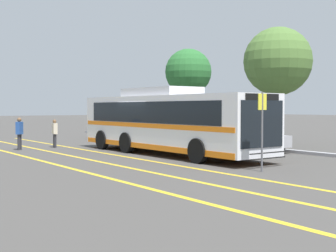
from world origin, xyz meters
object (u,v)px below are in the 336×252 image
(pedestrian_0, at_px, (19,132))
(tree_1, at_px, (188,72))
(transit_bus, at_px, (168,121))
(parked_car_0, at_px, (113,128))
(tree_0, at_px, (278,62))
(parked_car_2, at_px, (248,138))
(bus_stop_sign, at_px, (262,122))
(parked_car_1, at_px, (170,131))
(pedestrian_1, at_px, (55,132))

(pedestrian_0, relative_size, tree_1, 0.25)
(transit_bus, distance_m, parked_car_0, 12.58)
(transit_bus, xyz_separation_m, tree_1, (-11.36, 10.09, 3.42))
(tree_1, bearing_deg, tree_0, -12.70)
(parked_car_2, bearing_deg, pedestrian_0, -37.27)
(transit_bus, distance_m, bus_stop_sign, 6.81)
(transit_bus, relative_size, tree_0, 1.80)
(tree_0, relative_size, tree_1, 0.98)
(transit_bus, relative_size, tree_1, 1.76)
(parked_car_0, xyz_separation_m, parked_car_1, (6.74, 0.27, 0.05))
(pedestrian_0, distance_m, pedestrian_1, 2.07)
(parked_car_2, bearing_deg, bus_stop_sign, 50.36)
(transit_bus, bearing_deg, parked_car_1, -127.47)
(tree_1, bearing_deg, bus_stop_sign, -31.09)
(tree_1, bearing_deg, parked_car_1, -45.44)
(tree_0, height_order, tree_1, tree_1)
(parked_car_0, distance_m, pedestrian_0, 10.34)
(parked_car_1, distance_m, tree_1, 9.67)
(transit_bus, xyz_separation_m, parked_car_2, (1.19, 4.13, -0.91))
(transit_bus, height_order, parked_car_1, transit_bus)
(parked_car_2, xyz_separation_m, tree_1, (-12.55, 5.95, 4.33))
(parked_car_1, height_order, tree_0, tree_0)
(parked_car_1, height_order, tree_1, tree_1)
(parked_car_1, bearing_deg, pedestrian_0, 173.42)
(transit_bus, bearing_deg, tree_0, 178.39)
(tree_0, bearing_deg, parked_car_1, -146.05)
(parked_car_0, bearing_deg, pedestrian_1, -137.69)
(pedestrian_1, bearing_deg, tree_1, -62.06)
(pedestrian_1, relative_size, bus_stop_sign, 0.57)
(tree_1, bearing_deg, pedestrian_1, -69.97)
(bus_stop_sign, bearing_deg, tree_0, -142.32)
(bus_stop_sign, bearing_deg, tree_1, -122.05)
(transit_bus, bearing_deg, bus_stop_sign, 81.93)
(parked_car_0, xyz_separation_m, parked_car_2, (13.20, 0.50, -0.03))
(bus_stop_sign, xyz_separation_m, tree_0, (-6.68, 8.35, 3.07))
(parked_car_0, height_order, pedestrian_0, pedestrian_0)
(parked_car_2, xyz_separation_m, pedestrian_1, (-7.81, -7.07, 0.20))
(pedestrian_1, bearing_deg, tree_0, -114.78)
(pedestrian_0, xyz_separation_m, pedestrian_1, (-0.32, 2.04, -0.09))
(parked_car_2, relative_size, pedestrian_1, 2.64)
(parked_car_0, height_order, parked_car_1, parked_car_1)
(pedestrian_0, distance_m, bus_stop_sign, 13.72)
(parked_car_1, distance_m, parked_car_2, 6.47)
(pedestrian_1, bearing_deg, bus_stop_sign, -163.21)
(parked_car_0, relative_size, tree_0, 0.61)
(parked_car_0, distance_m, tree_0, 13.34)
(parked_car_1, relative_size, pedestrian_0, 2.76)
(parked_car_2, bearing_deg, tree_0, -159.71)
(tree_0, bearing_deg, transit_bus, -90.65)
(bus_stop_sign, height_order, tree_1, tree_1)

